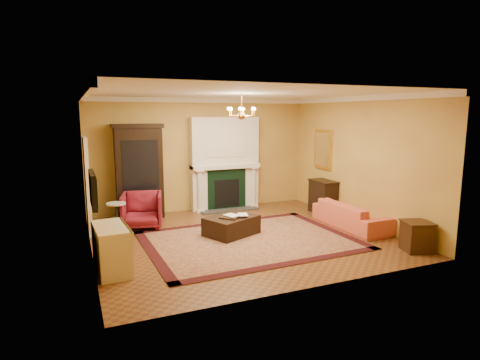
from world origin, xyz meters
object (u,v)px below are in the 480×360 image
wingback_armchair (142,208)px  commode (111,249)px  console_table (323,197)px  leather_ottoman (231,225)px  coral_sofa (351,211)px  china_cabinet (139,173)px  pedestal_table (117,217)px  end_table (417,237)px

wingback_armchair → commode: 2.59m
wingback_armchair → console_table: wingback_armchair is taller
commode → leather_ottoman: bearing=19.4°
commode → wingback_armchair: bearing=66.1°
coral_sofa → leather_ottoman: coral_sofa is taller
china_cabinet → console_table: (4.50, -1.44, -0.70)m
pedestal_table → leather_ottoman: (2.28, -0.90, -0.21)m
china_cabinet → console_table: size_ratio=2.66×
coral_sofa → commode: bearing=95.4°
pedestal_table → commode: size_ratio=0.70×
pedestal_table → console_table: 5.22m
console_table → leather_ottoman: bearing=-164.2°
china_cabinet → coral_sofa: bearing=-32.0°
commode → console_table: bearing=15.9°
commode → leather_ottoman: commode is taller
coral_sofa → end_table: bearing=-176.8°
commode → leather_ottoman: 2.80m
end_table → coral_sofa: bearing=93.9°
commode → coral_sofa: 5.36m
wingback_armchair → end_table: (4.55, -3.65, -0.18)m
console_table → leather_ottoman: 3.07m
leather_ottoman → china_cabinet: bearing=99.9°
china_cabinet → end_table: china_cabinet is taller
wingback_armchair → end_table: wingback_armchair is taller
wingback_armchair → coral_sofa: bearing=-9.7°
wingback_armchair → console_table: bearing=7.2°
china_cabinet → pedestal_table: bearing=-115.9°
wingback_armchair → console_table: (4.61, -0.47, -0.03)m
leather_ottoman → commode: bearing=178.8°
wingback_armchair → china_cabinet: bearing=96.3°
pedestal_table → end_table: size_ratio=1.32×
end_table → console_table: size_ratio=0.65×
end_table → leather_ottoman: bearing=141.2°
wingback_armchair → pedestal_table: (-0.61, -0.44, -0.03)m
coral_sofa → leather_ottoman: 2.81m
pedestal_table → commode: bearing=-98.4°
commode → console_table: size_ratio=1.23×
china_cabinet → console_table: bearing=-16.5°
commode → console_table: (5.51, 1.95, 0.04)m
china_cabinet → pedestal_table: china_cabinet is taller
console_table → commode: bearing=-161.0°
end_table → leather_ottoman: end_table is taller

